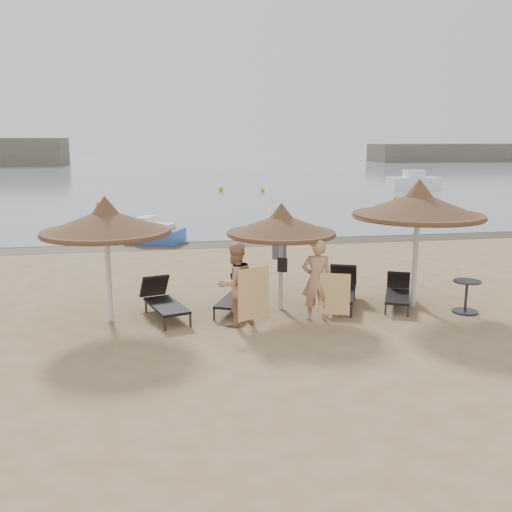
{
  "coord_description": "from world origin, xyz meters",
  "views": [
    {
      "loc": [
        -2.58,
        -12.45,
        4.11
      ],
      "look_at": [
        -0.06,
        1.2,
        1.21
      ],
      "focal_mm": 40.0,
      "sensor_mm": 36.0,
      "label": 1
    }
  ],
  "objects_px": {
    "palapa_center": "(281,225)",
    "lounger_near_right": "(341,288)",
    "palapa_right": "(418,205)",
    "person_left": "(235,278)",
    "lounger_far_left": "(163,300)",
    "lounger_near_left": "(237,295)",
    "side_table": "(466,298)",
    "person_right": "(317,274)",
    "lounger_far_right": "(398,292)",
    "pedal_boat": "(154,233)",
    "palapa_left": "(106,222)"
  },
  "relations": [
    {
      "from": "pedal_boat",
      "to": "lounger_far_right",
      "type": "bearing_deg",
      "value": -34.79
    },
    {
      "from": "lounger_far_right",
      "to": "pedal_boat",
      "type": "height_order",
      "value": "pedal_boat"
    },
    {
      "from": "side_table",
      "to": "palapa_left",
      "type": "bearing_deg",
      "value": 173.81
    },
    {
      "from": "person_right",
      "to": "palapa_right",
      "type": "bearing_deg",
      "value": -157.67
    },
    {
      "from": "side_table",
      "to": "lounger_near_right",
      "type": "bearing_deg",
      "value": 155.33
    },
    {
      "from": "palapa_right",
      "to": "pedal_boat",
      "type": "distance_m",
      "value": 12.03
    },
    {
      "from": "lounger_far_left",
      "to": "lounger_near_left",
      "type": "xyz_separation_m",
      "value": [
        1.78,
        0.21,
        -0.03
      ]
    },
    {
      "from": "palapa_right",
      "to": "palapa_left",
      "type": "bearing_deg",
      "value": 178.89
    },
    {
      "from": "palapa_center",
      "to": "palapa_right",
      "type": "height_order",
      "value": "palapa_right"
    },
    {
      "from": "lounger_near_left",
      "to": "lounger_near_right",
      "type": "bearing_deg",
      "value": 24.8
    },
    {
      "from": "lounger_near_right",
      "to": "person_right",
      "type": "bearing_deg",
      "value": -108.19
    },
    {
      "from": "palapa_right",
      "to": "person_right",
      "type": "height_order",
      "value": "palapa_right"
    },
    {
      "from": "palapa_center",
      "to": "person_right",
      "type": "relative_size",
      "value": 1.2
    },
    {
      "from": "person_left",
      "to": "pedal_boat",
      "type": "relative_size",
      "value": 0.86
    },
    {
      "from": "person_left",
      "to": "lounger_far_right",
      "type": "bearing_deg",
      "value": 164.02
    },
    {
      "from": "lounger_far_left",
      "to": "pedal_boat",
      "type": "relative_size",
      "value": 0.81
    },
    {
      "from": "palapa_left",
      "to": "lounger_near_right",
      "type": "bearing_deg",
      "value": 3.41
    },
    {
      "from": "lounger_near_left",
      "to": "person_left",
      "type": "xyz_separation_m",
      "value": [
        -0.21,
        -1.15,
        0.73
      ]
    },
    {
      "from": "lounger_near_right",
      "to": "pedal_boat",
      "type": "xyz_separation_m",
      "value": [
        -4.54,
        9.59,
        -0.03
      ]
    },
    {
      "from": "side_table",
      "to": "person_right",
      "type": "height_order",
      "value": "person_right"
    },
    {
      "from": "palapa_right",
      "to": "lounger_far_right",
      "type": "height_order",
      "value": "palapa_right"
    },
    {
      "from": "lounger_near_right",
      "to": "palapa_right",
      "type": "bearing_deg",
      "value": 7.18
    },
    {
      "from": "lounger_near_left",
      "to": "side_table",
      "type": "height_order",
      "value": "lounger_near_left"
    },
    {
      "from": "palapa_center",
      "to": "lounger_far_right",
      "type": "height_order",
      "value": "palapa_center"
    },
    {
      "from": "palapa_center",
      "to": "lounger_near_right",
      "type": "height_order",
      "value": "palapa_center"
    },
    {
      "from": "lounger_far_right",
      "to": "lounger_far_left",
      "type": "bearing_deg",
      "value": -156.69
    },
    {
      "from": "palapa_left",
      "to": "lounger_far_left",
      "type": "relative_size",
      "value": 1.41
    },
    {
      "from": "person_left",
      "to": "pedal_boat",
      "type": "bearing_deg",
      "value": -107.37
    },
    {
      "from": "lounger_far_left",
      "to": "side_table",
      "type": "bearing_deg",
      "value": -24.58
    },
    {
      "from": "lounger_far_right",
      "to": "person_left",
      "type": "xyz_separation_m",
      "value": [
        -4.2,
        -0.76,
        0.74
      ]
    },
    {
      "from": "palapa_center",
      "to": "lounger_near_right",
      "type": "distance_m",
      "value": 2.31
    },
    {
      "from": "palapa_center",
      "to": "person_left",
      "type": "height_order",
      "value": "palapa_center"
    },
    {
      "from": "palapa_left",
      "to": "lounger_near_right",
      "type": "relative_size",
      "value": 1.36
    },
    {
      "from": "palapa_center",
      "to": "lounger_near_right",
      "type": "xyz_separation_m",
      "value": [
        1.59,
        0.12,
        -1.66
      ]
    },
    {
      "from": "lounger_far_left",
      "to": "person_right",
      "type": "distance_m",
      "value": 3.64
    },
    {
      "from": "palapa_center",
      "to": "side_table",
      "type": "distance_m",
      "value": 4.74
    },
    {
      "from": "person_right",
      "to": "lounger_far_left",
      "type": "bearing_deg",
      "value": -6.72
    },
    {
      "from": "person_left",
      "to": "lounger_far_left",
      "type": "bearing_deg",
      "value": -57.02
    },
    {
      "from": "palapa_left",
      "to": "pedal_boat",
      "type": "height_order",
      "value": "palapa_left"
    },
    {
      "from": "palapa_right",
      "to": "lounger_near_left",
      "type": "bearing_deg",
      "value": 173.62
    },
    {
      "from": "lounger_near_left",
      "to": "side_table",
      "type": "xyz_separation_m",
      "value": [
        5.33,
        -1.24,
        0.01
      ]
    },
    {
      "from": "palapa_center",
      "to": "lounger_far_left",
      "type": "height_order",
      "value": "palapa_center"
    },
    {
      "from": "palapa_center",
      "to": "lounger_far_right",
      "type": "xyz_separation_m",
      "value": [
        2.93,
        -0.25,
        -1.73
      ]
    },
    {
      "from": "palapa_center",
      "to": "lounger_far_right",
      "type": "distance_m",
      "value": 3.41
    },
    {
      "from": "palapa_left",
      "to": "pedal_boat",
      "type": "bearing_deg",
      "value": 83.8
    },
    {
      "from": "palapa_right",
      "to": "palapa_center",
      "type": "bearing_deg",
      "value": 173.9
    },
    {
      "from": "person_left",
      "to": "palapa_left",
      "type": "bearing_deg",
      "value": -42.5
    },
    {
      "from": "palapa_center",
      "to": "lounger_far_left",
      "type": "xyz_separation_m",
      "value": [
        -2.84,
        -0.08,
        -1.68
      ]
    },
    {
      "from": "palapa_right",
      "to": "lounger_far_left",
      "type": "distance_m",
      "value": 6.49
    },
    {
      "from": "lounger_near_right",
      "to": "person_right",
      "type": "distance_m",
      "value": 1.66
    }
  ]
}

